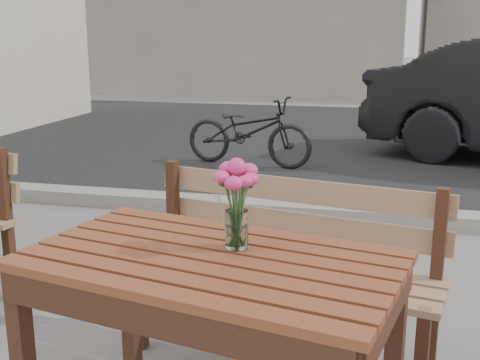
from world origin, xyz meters
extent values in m
cube|color=black|center=(0.00, 7.00, 0.00)|extent=(30.00, 8.00, 0.00)
cube|color=gray|center=(0.00, 3.00, 0.06)|extent=(30.00, 0.25, 0.12)
cube|color=brown|center=(0.08, 0.00, 0.76)|extent=(1.39, 0.98, 0.03)
cube|color=black|center=(-0.42, 0.43, 0.37)|extent=(0.07, 0.07, 0.75)
cube|color=black|center=(0.71, 0.19, 0.37)|extent=(0.07, 0.07, 0.75)
cube|color=#A07753|center=(0.20, 0.68, 0.46)|extent=(1.50, 0.67, 0.03)
cube|color=#A07753|center=(0.24, 0.90, 0.71)|extent=(1.43, 0.31, 0.39)
cube|color=black|center=(-0.48, 0.65, 0.24)|extent=(0.06, 0.06, 0.48)
cube|color=black|center=(-0.42, 0.98, 0.44)|extent=(0.06, 0.06, 0.88)
cube|color=black|center=(0.88, 0.72, 0.44)|extent=(0.06, 0.06, 0.88)
cylinder|color=white|center=(0.14, 0.09, 0.85)|extent=(0.08, 0.08, 0.14)
cylinder|color=#2D5A29|center=(0.14, 0.09, 0.92)|extent=(0.05, 0.05, 0.27)
cube|color=black|center=(-1.44, 1.01, 0.45)|extent=(0.06, 0.06, 0.90)
imported|color=black|center=(-0.90, 4.93, 0.41)|extent=(1.61, 0.79, 0.81)
camera|label=1|loc=(0.62, -1.85, 1.51)|focal=45.00mm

